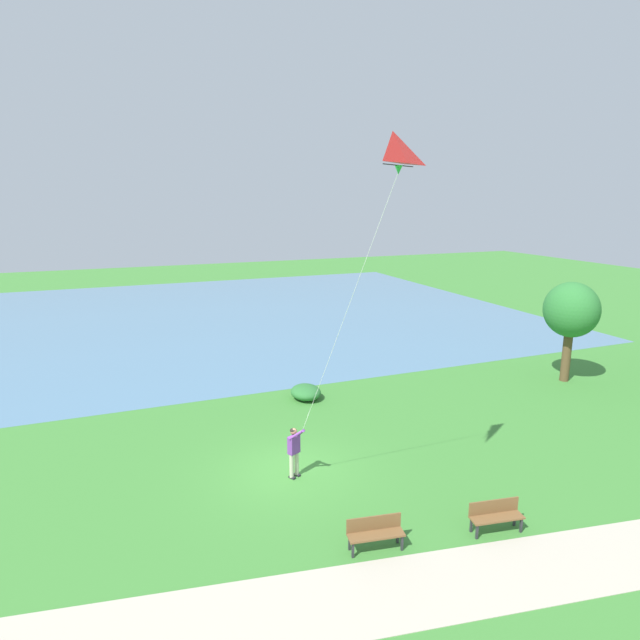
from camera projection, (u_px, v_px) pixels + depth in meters
ground_plane at (291, 472)px, 18.02m from camera, size 120.00×120.00×0.00m
lake_water at (236, 314)px, 42.69m from camera, size 36.00×44.00×0.01m
walkway_path at (456, 582)px, 12.82m from camera, size 7.35×31.98×0.02m
person_kite_flyer at (294, 448)px, 17.46m from camera, size 0.63×0.51×1.83m
flying_kite at (392, 155)px, 13.19m from camera, size 3.41×2.23×8.88m
park_bench_near_walkway at (375, 531)px, 13.97m from camera, size 0.67×1.55×0.88m
park_bench_far_walkway at (496, 514)px, 14.73m from camera, size 0.67×1.55×0.88m
tree_treeline_center at (571, 311)px, 26.26m from camera, size 2.79×2.47×5.05m
lakeside_shrub at (306, 392)px, 24.52m from camera, size 1.62×1.36×0.65m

